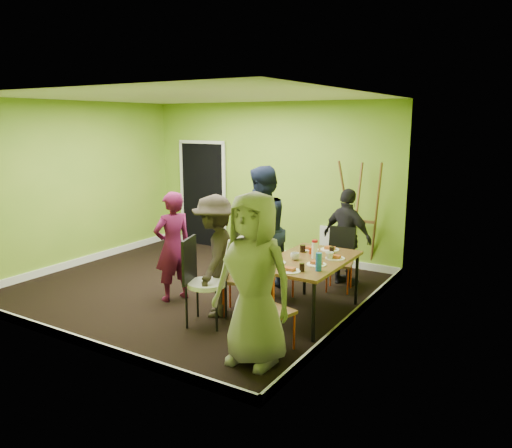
{
  "coord_description": "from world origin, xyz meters",
  "views": [
    {
      "loc": [
        4.52,
        -5.63,
        2.47
      ],
      "look_at": [
        1.08,
        0.0,
        1.1
      ],
      "focal_mm": 35.0,
      "sensor_mm": 36.0,
      "label": 1
    }
  ],
  "objects_px": {
    "easel": "(360,218)",
    "chair_back_end": "(342,245)",
    "person_left_far": "(261,231)",
    "person_back_end": "(347,237)",
    "chair_bentwood": "(200,277)",
    "blue_bottle": "(319,262)",
    "person_standing": "(173,246)",
    "chair_front_end": "(268,306)",
    "dining_table": "(309,263)",
    "person_left_near": "(215,256)",
    "orange_bottle": "(310,251)",
    "chair_left_near": "(233,271)",
    "person_front_end": "(254,279)",
    "thermos": "(315,250)",
    "chair_left_far": "(271,260)"
  },
  "relations": [
    {
      "from": "easel",
      "to": "chair_back_end",
      "type": "bearing_deg",
      "value": -87.54
    },
    {
      "from": "person_left_far",
      "to": "person_back_end",
      "type": "height_order",
      "value": "person_left_far"
    },
    {
      "from": "person_left_far",
      "to": "chair_bentwood",
      "type": "bearing_deg",
      "value": -5.36
    },
    {
      "from": "blue_bottle",
      "to": "person_standing",
      "type": "relative_size",
      "value": 0.14
    },
    {
      "from": "easel",
      "to": "blue_bottle",
      "type": "distance_m",
      "value": 2.54
    },
    {
      "from": "chair_front_end",
      "to": "easel",
      "type": "relative_size",
      "value": 0.5
    },
    {
      "from": "dining_table",
      "to": "person_left_near",
      "type": "distance_m",
      "value": 1.2
    },
    {
      "from": "easel",
      "to": "person_left_near",
      "type": "xyz_separation_m",
      "value": [
        -0.94,
        -2.7,
        -0.13
      ]
    },
    {
      "from": "chair_front_end",
      "to": "orange_bottle",
      "type": "xyz_separation_m",
      "value": [
        -0.17,
        1.4,
        0.27
      ]
    },
    {
      "from": "dining_table",
      "to": "chair_left_near",
      "type": "height_order",
      "value": "chair_left_near"
    },
    {
      "from": "person_left_far",
      "to": "dining_table",
      "type": "bearing_deg",
      "value": 63.02
    },
    {
      "from": "easel",
      "to": "person_front_end",
      "type": "xyz_separation_m",
      "value": [
        0.16,
        -3.55,
        -0.02
      ]
    },
    {
      "from": "thermos",
      "to": "person_standing",
      "type": "height_order",
      "value": "person_standing"
    },
    {
      "from": "chair_back_end",
      "to": "person_left_far",
      "type": "relative_size",
      "value": 0.5
    },
    {
      "from": "thermos",
      "to": "person_back_end",
      "type": "xyz_separation_m",
      "value": [
        -0.08,
        1.35,
        -0.11
      ]
    },
    {
      "from": "person_left_far",
      "to": "person_front_end",
      "type": "distance_m",
      "value": 2.14
    },
    {
      "from": "chair_front_end",
      "to": "person_left_near",
      "type": "distance_m",
      "value": 1.28
    },
    {
      "from": "chair_left_far",
      "to": "orange_bottle",
      "type": "bearing_deg",
      "value": 80.45
    },
    {
      "from": "chair_bentwood",
      "to": "person_front_end",
      "type": "xyz_separation_m",
      "value": [
        1.09,
        -0.51,
        0.3
      ]
    },
    {
      "from": "person_left_near",
      "to": "chair_back_end",
      "type": "bearing_deg",
      "value": 127.79
    },
    {
      "from": "person_front_end",
      "to": "chair_back_end",
      "type": "bearing_deg",
      "value": 91.54
    },
    {
      "from": "chair_left_near",
      "to": "orange_bottle",
      "type": "bearing_deg",
      "value": 110.66
    },
    {
      "from": "chair_left_near",
      "to": "person_front_end",
      "type": "relative_size",
      "value": 0.56
    },
    {
      "from": "thermos",
      "to": "blue_bottle",
      "type": "bearing_deg",
      "value": -60.34
    },
    {
      "from": "dining_table",
      "to": "chair_bentwood",
      "type": "xyz_separation_m",
      "value": [
        -1.02,
        -0.93,
        -0.1
      ]
    },
    {
      "from": "easel",
      "to": "person_standing",
      "type": "bearing_deg",
      "value": -124.56
    },
    {
      "from": "orange_bottle",
      "to": "person_left_near",
      "type": "bearing_deg",
      "value": -138.76
    },
    {
      "from": "person_left_near",
      "to": "person_back_end",
      "type": "distance_m",
      "value": 2.24
    },
    {
      "from": "person_standing",
      "to": "chair_left_far",
      "type": "bearing_deg",
      "value": 144.76
    },
    {
      "from": "dining_table",
      "to": "easel",
      "type": "bearing_deg",
      "value": 92.73
    },
    {
      "from": "easel",
      "to": "person_front_end",
      "type": "distance_m",
      "value": 3.56
    },
    {
      "from": "dining_table",
      "to": "thermos",
      "type": "xyz_separation_m",
      "value": [
        0.04,
        0.08,
        0.16
      ]
    },
    {
      "from": "orange_bottle",
      "to": "person_back_end",
      "type": "distance_m",
      "value": 1.19
    },
    {
      "from": "person_left_near",
      "to": "person_front_end",
      "type": "relative_size",
      "value": 0.87
    },
    {
      "from": "person_standing",
      "to": "person_left_far",
      "type": "bearing_deg",
      "value": 156.1
    },
    {
      "from": "chair_left_near",
      "to": "orange_bottle",
      "type": "xyz_separation_m",
      "value": [
        0.77,
        0.67,
        0.23
      ]
    },
    {
      "from": "blue_bottle",
      "to": "person_back_end",
      "type": "height_order",
      "value": "person_back_end"
    },
    {
      "from": "person_left_near",
      "to": "person_front_end",
      "type": "xyz_separation_m",
      "value": [
        1.1,
        -0.86,
        0.11
      ]
    },
    {
      "from": "person_standing",
      "to": "person_front_end",
      "type": "height_order",
      "value": "person_front_end"
    },
    {
      "from": "chair_bentwood",
      "to": "easel",
      "type": "bearing_deg",
      "value": 145.46
    },
    {
      "from": "dining_table",
      "to": "person_front_end",
      "type": "relative_size",
      "value": 0.84
    },
    {
      "from": "chair_back_end",
      "to": "chair_front_end",
      "type": "height_order",
      "value": "chair_front_end"
    },
    {
      "from": "orange_bottle",
      "to": "person_left_far",
      "type": "distance_m",
      "value": 0.9
    },
    {
      "from": "chair_left_far",
      "to": "thermos",
      "type": "distance_m",
      "value": 0.84
    },
    {
      "from": "person_left_far",
      "to": "person_front_end",
      "type": "height_order",
      "value": "person_left_far"
    },
    {
      "from": "person_left_far",
      "to": "person_left_near",
      "type": "bearing_deg",
      "value": -7.1
    },
    {
      "from": "blue_bottle",
      "to": "chair_back_end",
      "type": "bearing_deg",
      "value": 102.57
    },
    {
      "from": "easel",
      "to": "blue_bottle",
      "type": "height_order",
      "value": "easel"
    },
    {
      "from": "easel",
      "to": "person_standing",
      "type": "height_order",
      "value": "easel"
    },
    {
      "from": "easel",
      "to": "chair_left_far",
      "type": "bearing_deg",
      "value": -108.85
    }
  ]
}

